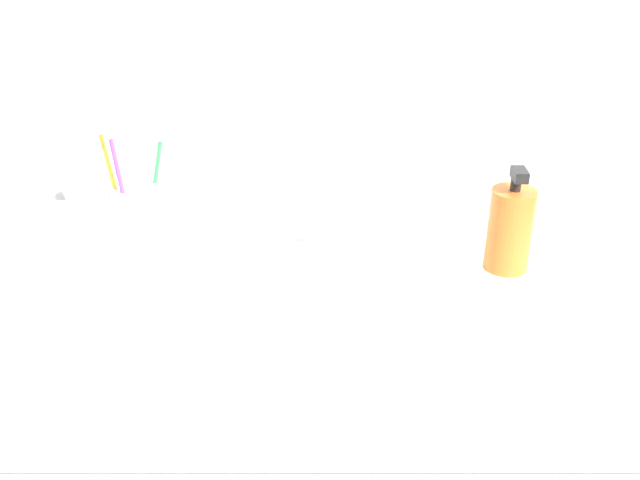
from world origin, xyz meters
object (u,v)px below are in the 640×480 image
(faucet, at_px, (320,210))
(toothbrush_green, at_px, (154,173))
(toothbrush_yellow, at_px, (108,173))
(soap_dispenser, at_px, (508,228))
(toothbrush_white, at_px, (144,169))
(toothbrush_purple, at_px, (117,177))
(toothbrush_cup, at_px, (135,213))

(faucet, distance_m, toothbrush_green, 0.28)
(faucet, distance_m, toothbrush_yellow, 0.35)
(toothbrush_yellow, height_order, soap_dispenser, toothbrush_yellow)
(toothbrush_white, relative_size, toothbrush_purple, 0.94)
(faucet, bearing_deg, toothbrush_yellow, -178.11)
(toothbrush_yellow, xyz_separation_m, toothbrush_green, (0.07, 0.03, -0.01))
(toothbrush_cup, bearing_deg, toothbrush_green, 27.35)
(toothbrush_purple, height_order, toothbrush_green, toothbrush_purple)
(toothbrush_yellow, bearing_deg, soap_dispenser, -8.61)
(toothbrush_cup, distance_m, soap_dispenser, 0.60)
(toothbrush_green, bearing_deg, toothbrush_yellow, -157.70)
(toothbrush_yellow, relative_size, toothbrush_white, 1.06)
(toothbrush_yellow, bearing_deg, toothbrush_green, 22.30)
(toothbrush_purple, xyz_separation_m, toothbrush_green, (0.05, 0.05, -0.01))
(faucet, height_order, toothbrush_white, toothbrush_white)
(toothbrush_cup, bearing_deg, toothbrush_white, 54.81)
(toothbrush_cup, relative_size, toothbrush_white, 0.48)
(toothbrush_yellow, height_order, toothbrush_purple, same)
(faucet, height_order, toothbrush_cup, faucet)
(toothbrush_cup, xyz_separation_m, toothbrush_green, (0.03, 0.02, 0.06))
(toothbrush_white, distance_m, toothbrush_purple, 0.06)
(faucet, relative_size, toothbrush_cup, 1.64)
(toothbrush_white, height_order, toothbrush_green, toothbrush_white)
(toothbrush_cup, height_order, toothbrush_white, toothbrush_white)
(toothbrush_white, relative_size, toothbrush_green, 1.05)
(toothbrush_yellow, xyz_separation_m, soap_dispenser, (0.62, -0.09, -0.05))
(faucet, height_order, toothbrush_green, toothbrush_green)
(toothbrush_purple, distance_m, toothbrush_green, 0.07)
(toothbrush_cup, relative_size, toothbrush_purple, 0.45)
(toothbrush_cup, xyz_separation_m, toothbrush_yellow, (-0.03, -0.01, 0.07))
(toothbrush_cup, bearing_deg, soap_dispenser, -9.91)
(toothbrush_green, distance_m, soap_dispenser, 0.57)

